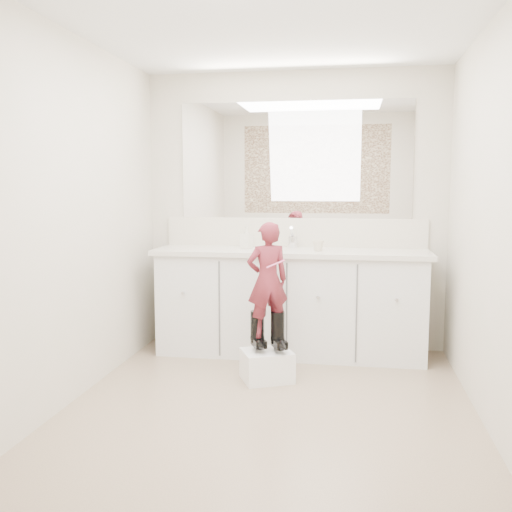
# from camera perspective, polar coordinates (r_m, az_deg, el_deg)

# --- Properties ---
(floor) EXTENTS (3.00, 3.00, 0.00)m
(floor) POSITION_cam_1_polar(r_m,az_deg,el_deg) (3.79, 1.36, -14.89)
(floor) COLOR #816A54
(floor) RESTS_ON ground
(ceiling) EXTENTS (3.00, 3.00, 0.00)m
(ceiling) POSITION_cam_1_polar(r_m,az_deg,el_deg) (3.66, 1.47, 22.62)
(ceiling) COLOR white
(ceiling) RESTS_ON wall_back
(wall_back) EXTENTS (2.60, 0.00, 2.60)m
(wall_back) POSITION_cam_1_polar(r_m,az_deg,el_deg) (5.02, 3.85, 4.50)
(wall_back) COLOR beige
(wall_back) RESTS_ON floor
(wall_front) EXTENTS (2.60, 0.00, 2.60)m
(wall_front) POSITION_cam_1_polar(r_m,az_deg,el_deg) (2.06, -4.52, 1.07)
(wall_front) COLOR beige
(wall_front) RESTS_ON floor
(wall_left) EXTENTS (0.00, 3.00, 3.00)m
(wall_left) POSITION_cam_1_polar(r_m,az_deg,el_deg) (3.93, -17.74, 3.53)
(wall_left) COLOR beige
(wall_left) RESTS_ON floor
(wall_right) EXTENTS (0.00, 3.00, 3.00)m
(wall_right) POSITION_cam_1_polar(r_m,az_deg,el_deg) (3.58, 22.48, 3.04)
(wall_right) COLOR beige
(wall_right) RESTS_ON floor
(vanity_cabinet) EXTENTS (2.20, 0.55, 0.85)m
(vanity_cabinet) POSITION_cam_1_polar(r_m,az_deg,el_deg) (4.84, 3.45, -4.84)
(vanity_cabinet) COLOR silver
(vanity_cabinet) RESTS_ON floor
(countertop) EXTENTS (2.28, 0.58, 0.04)m
(countertop) POSITION_cam_1_polar(r_m,az_deg,el_deg) (4.75, 3.47, 0.38)
(countertop) COLOR beige
(countertop) RESTS_ON vanity_cabinet
(backsplash) EXTENTS (2.28, 0.03, 0.25)m
(backsplash) POSITION_cam_1_polar(r_m,az_deg,el_deg) (5.01, 3.82, 2.38)
(backsplash) COLOR beige
(backsplash) RESTS_ON countertop
(mirror) EXTENTS (2.00, 0.02, 1.00)m
(mirror) POSITION_cam_1_polar(r_m,az_deg,el_deg) (5.01, 3.88, 9.53)
(mirror) COLOR white
(mirror) RESTS_ON wall_back
(dot_panel) EXTENTS (2.00, 0.01, 1.20)m
(dot_panel) POSITION_cam_1_polar(r_m,az_deg,el_deg) (2.07, -4.57, 13.57)
(dot_panel) COLOR #472819
(dot_panel) RESTS_ON wall_front
(faucet) EXTENTS (0.08, 0.08, 0.10)m
(faucet) POSITION_cam_1_polar(r_m,az_deg,el_deg) (4.91, 3.68, 1.41)
(faucet) COLOR silver
(faucet) RESTS_ON countertop
(cup) EXTENTS (0.11, 0.11, 0.09)m
(cup) POSITION_cam_1_polar(r_m,az_deg,el_deg) (4.68, 6.23, 1.05)
(cup) COLOR beige
(cup) RESTS_ON countertop
(soap_bottle) EXTENTS (0.11, 0.11, 0.19)m
(soap_bottle) POSITION_cam_1_polar(r_m,az_deg,el_deg) (4.86, -0.96, 1.89)
(soap_bottle) COLOR silver
(soap_bottle) RESTS_ON countertop
(step_stool) EXTENTS (0.44, 0.41, 0.22)m
(step_stool) POSITION_cam_1_polar(r_m,az_deg,el_deg) (4.24, 1.10, -10.90)
(step_stool) COLOR white
(step_stool) RESTS_ON floor
(boot_left) EXTENTS (0.18, 0.22, 0.29)m
(boot_left) POSITION_cam_1_polar(r_m,az_deg,el_deg) (4.20, 0.13, -7.44)
(boot_left) COLOR black
(boot_left) RESTS_ON step_stool
(boot_right) EXTENTS (0.18, 0.22, 0.29)m
(boot_right) POSITION_cam_1_polar(r_m,az_deg,el_deg) (4.18, 2.17, -7.52)
(boot_right) COLOR black
(boot_right) RESTS_ON step_stool
(toddler) EXTENTS (0.36, 0.31, 0.84)m
(toddler) POSITION_cam_1_polar(r_m,az_deg,el_deg) (4.12, 1.16, -2.42)
(toddler) COLOR #B33744
(toddler) RESTS_ON step_stool
(toothbrush) EXTENTS (0.13, 0.07, 0.06)m
(toothbrush) POSITION_cam_1_polar(r_m,az_deg,el_deg) (4.01, 1.99, -0.79)
(toothbrush) COLOR pink
(toothbrush) RESTS_ON toddler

